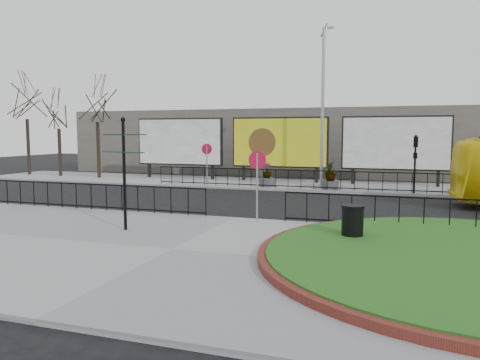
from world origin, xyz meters
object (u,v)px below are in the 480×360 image
at_px(fingerpost_sign, 124,162).
at_px(planter_a, 267,178).
at_px(billboard_mid, 279,143).
at_px(lamp_post, 323,105).
at_px(litter_bin, 352,224).
at_px(planter_c, 331,178).
at_px(planter_b, 329,178).

height_order(fingerpost_sign, planter_a, fingerpost_sign).
xyz_separation_m(billboard_mid, lamp_post, (3.01, -1.97, 2.23)).
xyz_separation_m(lamp_post, planter_a, (-3.01, -0.96, -4.24)).
xyz_separation_m(billboard_mid, planter_a, (-0.00, -2.93, -2.01)).
height_order(billboard_mid, fingerpost_sign, billboard_mid).
bearing_deg(litter_bin, billboard_mid, 110.90).
bearing_deg(litter_bin, lamp_post, 102.29).
bearing_deg(fingerpost_sign, litter_bin, 17.99).
relative_size(litter_bin, planter_c, 0.69).
relative_size(billboard_mid, planter_c, 3.97).
bearing_deg(planter_b, fingerpost_sign, -108.19).
distance_m(billboard_mid, fingerpost_sign, 16.23).
xyz_separation_m(lamp_post, planter_c, (0.69, -1.27, -4.07)).
distance_m(lamp_post, fingerpost_sign, 15.01).
bearing_deg(planter_b, planter_a, -169.51).
relative_size(litter_bin, planter_a, 0.79).
relative_size(billboard_mid, fingerpost_sign, 1.73).
bearing_deg(billboard_mid, fingerpost_sign, -93.77).
relative_size(lamp_post, planter_b, 6.48).
xyz_separation_m(planter_a, planter_b, (3.50, 0.65, 0.06)).
distance_m(fingerpost_sign, litter_bin, 7.27).
distance_m(billboard_mid, planter_c, 5.25).
height_order(lamp_post, fingerpost_sign, lamp_post).
distance_m(fingerpost_sign, planter_a, 13.41).
height_order(billboard_mid, litter_bin, billboard_mid).
height_order(lamp_post, litter_bin, lamp_post).
bearing_deg(planter_b, litter_bin, -79.45).
xyz_separation_m(billboard_mid, planter_c, (3.70, -3.24, -1.84)).
bearing_deg(lamp_post, planter_c, -61.38).
xyz_separation_m(lamp_post, planter_b, (0.49, -0.31, -4.18)).
xyz_separation_m(lamp_post, fingerpost_sign, (-4.07, -14.22, -2.54)).
bearing_deg(planter_c, litter_bin, -79.55).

